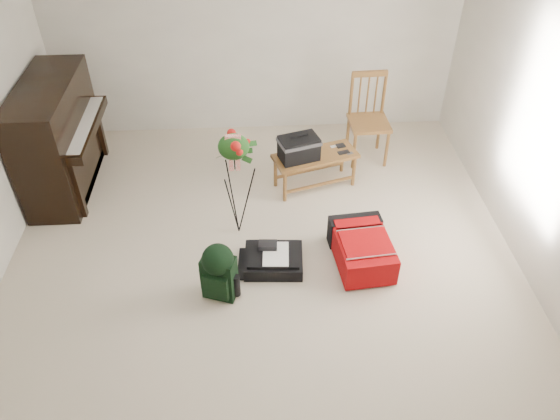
{
  "coord_description": "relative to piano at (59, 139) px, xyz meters",
  "views": [
    {
      "loc": [
        -0.06,
        -3.65,
        3.82
      ],
      "look_at": [
        0.18,
        0.35,
        0.51
      ],
      "focal_mm": 35.0,
      "sensor_mm": 36.0,
      "label": 1
    }
  ],
  "objects": [
    {
      "name": "ceiling",
      "position": [
        2.19,
        -1.6,
        1.9
      ],
      "size": [
        5.0,
        5.5,
        0.01
      ],
      "primitive_type": "cube",
      "color": "white",
      "rests_on": "wall_back"
    },
    {
      "name": "red_suitcase",
      "position": [
        3.14,
        -1.43,
        -0.43
      ],
      "size": [
        0.57,
        0.79,
        0.32
      ],
      "rotation": [
        0.0,
        0.0,
        0.1
      ],
      "color": "#AE0807",
      "rests_on": "floor"
    },
    {
      "name": "floor",
      "position": [
        2.19,
        -1.6,
        -0.6
      ],
      "size": [
        5.0,
        5.5,
        0.01
      ],
      "primitive_type": "cube",
      "color": "beige",
      "rests_on": "ground"
    },
    {
      "name": "green_backpack",
      "position": [
        1.78,
        -1.83,
        -0.28
      ],
      "size": [
        0.34,
        0.31,
        0.59
      ],
      "rotation": [
        0.0,
        0.0,
        -0.33
      ],
      "color": "black",
      "rests_on": "floor"
    },
    {
      "name": "flower_stand",
      "position": [
        1.95,
        -0.95,
        -0.01
      ],
      "size": [
        0.38,
        0.38,
        1.22
      ],
      "rotation": [
        0.0,
        0.0,
        -0.01
      ],
      "color": "black",
      "rests_on": "floor"
    },
    {
      "name": "wall_right",
      "position": [
        4.69,
        -1.6,
        0.65
      ],
      "size": [
        0.04,
        5.5,
        2.5
      ],
      "primitive_type": "cube",
      "color": "silver",
      "rests_on": "floor"
    },
    {
      "name": "piano",
      "position": [
        0.0,
        0.0,
        0.0
      ],
      "size": [
        0.71,
        1.5,
        1.25
      ],
      "color": "black",
      "rests_on": "floor"
    },
    {
      "name": "bench",
      "position": [
        2.68,
        -0.2,
        -0.09
      ],
      "size": [
        1.01,
        0.64,
        0.72
      ],
      "rotation": [
        0.0,
        0.0,
        0.3
      ],
      "color": "brown",
      "rests_on": "floor"
    },
    {
      "name": "dining_chair",
      "position": [
        3.51,
        0.36,
        -0.08
      ],
      "size": [
        0.48,
        0.48,
        1.06
      ],
      "rotation": [
        0.0,
        0.0,
        0.04
      ],
      "color": "brown",
      "rests_on": "floor"
    },
    {
      "name": "black_duffel",
      "position": [
        2.28,
        -1.48,
        -0.51
      ],
      "size": [
        0.59,
        0.48,
        0.23
      ],
      "rotation": [
        0.0,
        0.0,
        -0.06
      ],
      "color": "black",
      "rests_on": "floor"
    },
    {
      "name": "wall_back",
      "position": [
        2.19,
        1.15,
        0.65
      ],
      "size": [
        5.0,
        0.04,
        2.5
      ],
      "primitive_type": "cube",
      "color": "silver",
      "rests_on": "floor"
    }
  ]
}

